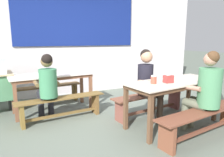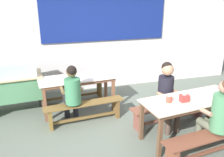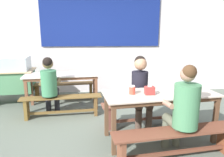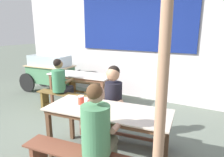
# 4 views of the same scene
# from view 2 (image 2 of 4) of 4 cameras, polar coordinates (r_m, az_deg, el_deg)

# --- Properties ---
(ground_plane) EXTENTS (40.00, 40.00, 0.00)m
(ground_plane) POSITION_cam_2_polar(r_m,az_deg,el_deg) (4.62, 5.33, -12.69)
(ground_plane) COLOR #5E685C
(backdrop_wall) EXTENTS (7.60, 0.23, 3.07)m
(backdrop_wall) POSITION_cam_2_polar(r_m,az_deg,el_deg) (6.28, -2.19, 11.97)
(backdrop_wall) COLOR silver
(backdrop_wall) RESTS_ON ground_plane
(dining_table_far) EXTENTS (1.66, 0.76, 0.77)m
(dining_table_far) POSITION_cam_2_polar(r_m,az_deg,el_deg) (5.18, -8.19, -0.60)
(dining_table_far) COLOR silver
(dining_table_far) RESTS_ON ground_plane
(dining_table_near) EXTENTS (1.81, 0.90, 0.77)m
(dining_table_near) POSITION_cam_2_polar(r_m,az_deg,el_deg) (4.35, 18.17, -5.49)
(dining_table_near) COLOR beige
(dining_table_near) RESTS_ON ground_plane
(bench_far_back) EXTENTS (1.58, 0.41, 0.42)m
(bench_far_back) POSITION_cam_2_polar(r_m,az_deg,el_deg) (5.84, -9.25, -2.43)
(bench_far_back) COLOR brown
(bench_far_back) RESTS_ON ground_plane
(bench_far_front) EXTENTS (1.61, 0.40, 0.42)m
(bench_far_front) POSITION_cam_2_polar(r_m,az_deg,el_deg) (4.84, -6.43, -7.38)
(bench_far_front) COLOR brown
(bench_far_front) RESTS_ON ground_plane
(bench_near_back) EXTENTS (1.66, 0.51, 0.42)m
(bench_near_back) POSITION_cam_2_polar(r_m,az_deg,el_deg) (4.92, 13.42, -7.30)
(bench_near_back) COLOR brown
(bench_near_back) RESTS_ON ground_plane
(bench_near_front) EXTENTS (1.77, 0.52, 0.42)m
(bench_near_front) POSITION_cam_2_polar(r_m,az_deg,el_deg) (4.19, 22.62, -13.45)
(bench_near_front) COLOR brown
(bench_near_front) RESTS_ON ground_plane
(food_cart) EXTENTS (1.83, 0.84, 1.10)m
(food_cart) POSITION_cam_2_polar(r_m,az_deg,el_deg) (5.57, -23.77, -0.95)
(food_cart) COLOR #508B5F
(food_cart) RESTS_ON ground_plane
(person_right_near_table) EXTENTS (0.41, 0.54, 1.28)m
(person_right_near_table) POSITION_cam_2_polar(r_m,az_deg,el_deg) (4.60, 12.92, -3.12)
(person_right_near_table) COLOR #4C3B30
(person_right_near_table) RESTS_ON ground_plane
(person_left_back_turned) EXTENTS (0.43, 0.53, 1.21)m
(person_left_back_turned) POSITION_cam_2_polar(r_m,az_deg,el_deg) (4.69, -9.39, -2.95)
(person_left_back_turned) COLOR #23242C
(person_left_back_turned) RESTS_ON ground_plane
(person_near_front) EXTENTS (0.48, 0.55, 1.29)m
(person_near_front) POSITION_cam_2_polar(r_m,az_deg,el_deg) (4.09, 23.88, -7.53)
(person_near_front) COLOR #60644F
(person_near_front) RESTS_ON ground_plane
(tissue_box) EXTENTS (0.14, 0.10, 0.14)m
(tissue_box) POSITION_cam_2_polar(r_m,az_deg,el_deg) (4.15, 16.69, -4.44)
(tissue_box) COLOR #9C3531
(tissue_box) RESTS_ON dining_table_near
(condiment_jar) EXTENTS (0.09, 0.09, 0.13)m
(condiment_jar) POSITION_cam_2_polar(r_m,az_deg,el_deg) (4.06, 13.31, -4.65)
(condiment_jar) COLOR #DB4937
(condiment_jar) RESTS_ON dining_table_near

